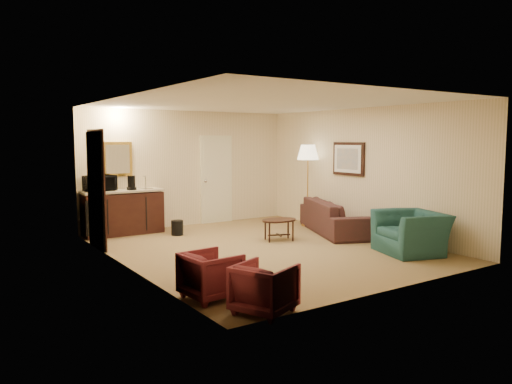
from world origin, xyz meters
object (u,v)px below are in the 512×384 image
rose_chair_near (211,273)px  microwave (100,182)px  floor_lamp (308,185)px  wetbar_cabinet (123,212)px  rose_chair_far (264,286)px  waste_bin (177,228)px  sofa (336,211)px  coffee_maker (131,183)px  teal_armchair (411,225)px  coffee_table (279,230)px

rose_chair_near → microwave: microwave is taller
floor_lamp → rose_chair_near: bearing=-141.9°
wetbar_cabinet → floor_lamp: floor_lamp is taller
rose_chair_far → waste_bin: size_ratio=2.06×
sofa → rose_chair_near: bearing=142.2°
floor_lamp → coffee_maker: bearing=161.2°
rose_chair_near → waste_bin: size_ratio=2.10×
wetbar_cabinet → sofa: size_ratio=0.70×
floor_lamp → teal_armchair: bearing=-95.2°
teal_armchair → coffee_table: size_ratio=1.53×
coffee_table → rose_chair_far: bearing=-128.6°
teal_armchair → floor_lamp: (0.28, 3.14, 0.44)m
rose_chair_near → waste_bin: rose_chair_near is taller
coffee_maker → rose_chair_near: bearing=-81.1°
teal_armchair → rose_chair_near: (-4.05, -0.26, -0.16)m
waste_bin → coffee_maker: coffee_maker is taller
sofa → rose_chair_near: (-4.30, -2.42, -0.13)m
coffee_table → coffee_maker: bearing=133.6°
rose_chair_far → coffee_table: rose_chair_far is taller
teal_armchair → rose_chair_far: size_ratio=1.76×
wetbar_cabinet → coffee_maker: (0.17, -0.07, 0.61)m
wetbar_cabinet → sofa: wetbar_cabinet is taller
rose_chair_near → coffee_maker: bearing=-13.7°
wetbar_cabinet → waste_bin: (0.88, -0.72, -0.31)m
sofa → microwave: (-4.24, 2.35, 0.66)m
microwave → sofa: bearing=-46.4°
coffee_maker → microwave: bearing=-173.8°
sofa → coffee_maker: coffee_maker is taller
rose_chair_near → waste_bin: 4.24m
rose_chair_far → floor_lamp: bearing=-67.6°
waste_bin → rose_chair_far: bearing=-103.3°
sofa → coffee_table: sofa is taller
waste_bin → floor_lamp: bearing=-11.5°
wetbar_cabinet → rose_chair_far: 5.53m
coffee_table → coffee_maker: 3.21m
wetbar_cabinet → sofa: 4.44m
wetbar_cabinet → microwave: 0.79m
teal_armchair → wetbar_cabinet: bearing=-124.4°
rose_chair_far → coffee_maker: bearing=-27.8°
coffee_table → microwave: (-2.75, 2.36, 0.91)m
coffee_table → coffee_maker: size_ratio=2.44×
rose_chair_far → floor_lamp: floor_lamp is taller
teal_armchair → coffee_table: teal_armchair is taller
floor_lamp → waste_bin: floor_lamp is taller
rose_chair_near → coffee_table: (2.81, 2.41, -0.11)m
wetbar_cabinet → rose_chair_near: size_ratio=2.55×
sofa → coffee_maker: size_ratio=7.85×
coffee_table → coffee_maker: (-2.14, 2.24, 0.86)m
sofa → rose_chair_far: size_ratio=3.69×
rose_chair_near → floor_lamp: size_ratio=0.35×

